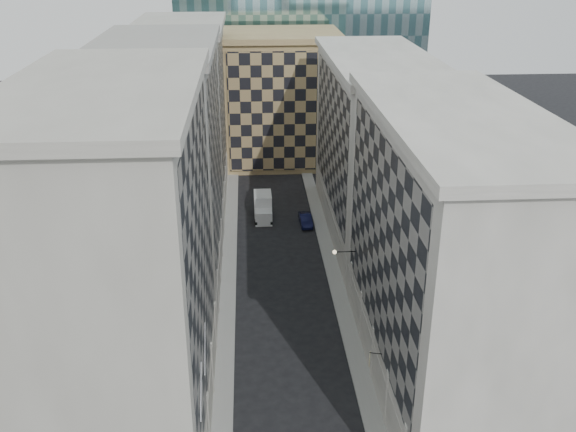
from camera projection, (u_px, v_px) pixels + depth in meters
name	position (u px, v px, depth m)	size (l,w,h in m)	color
sidewalk_west	(228.00, 283.00, 62.30)	(1.50, 100.00, 0.15)	gray
sidewalk_east	(335.00, 280.00, 62.91)	(1.50, 100.00, 0.15)	gray
bldg_left_a	(124.00, 272.00, 39.89)	(10.80, 22.80, 23.70)	#A19D91
bldg_left_b	(164.00, 165.00, 60.22)	(10.80, 22.80, 22.70)	gray
bldg_left_c	(185.00, 112.00, 80.55)	(10.80, 22.80, 21.70)	#A19D91
bldg_right_a	(446.00, 254.00, 45.42)	(10.80, 26.80, 20.70)	#ACA99E
bldg_right_b	(375.00, 147.00, 70.32)	(10.80, 28.80, 19.70)	#ACA99E
tan_block	(281.00, 98.00, 93.65)	(16.80, 14.80, 18.80)	#A17F55
flagpoles_left	(203.00, 369.00, 37.14)	(0.10, 6.33, 2.33)	gray
bracket_lamp	(337.00, 252.00, 54.92)	(1.98, 0.36, 0.36)	black
box_truck	(263.00, 208.00, 76.73)	(2.10, 5.12, 2.80)	white
dark_car	(306.00, 220.00, 74.93)	(1.34, 3.85, 1.27)	black
shop_sign	(370.00, 358.00, 44.96)	(1.00, 0.77, 0.87)	black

